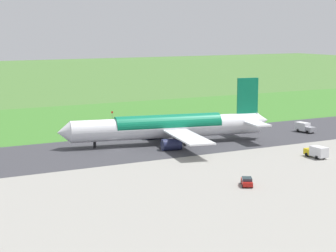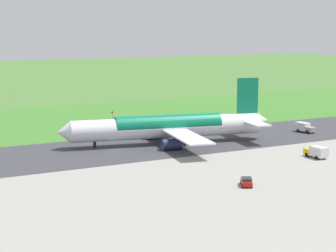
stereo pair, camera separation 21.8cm
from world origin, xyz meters
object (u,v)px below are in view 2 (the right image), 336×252
(service_truck_baggage, at_px, (305,127))
(service_truck_fuel, at_px, (317,152))
(service_car_followme, at_px, (246,182))
(traffic_cone_orange, at_px, (101,121))
(no_stopping_sign, at_px, (112,115))
(airliner_main, at_px, (169,127))

(service_truck_baggage, bearing_deg, service_truck_fuel, 53.27)
(service_truck_baggage, xyz_separation_m, service_car_followme, (48.02, 39.38, -0.56))
(service_truck_baggage, xyz_separation_m, traffic_cone_orange, (41.89, -43.62, -1.13))
(service_truck_baggage, distance_m, service_truck_fuel, 33.78)
(service_truck_baggage, xyz_separation_m, service_truck_fuel, (20.21, 27.08, 0.00))
(no_stopping_sign, distance_m, traffic_cone_orange, 6.99)
(service_truck_fuel, relative_size, no_stopping_sign, 2.34)
(airliner_main, xyz_separation_m, traffic_cone_orange, (1.35, -40.62, -4.08))
(service_car_followme, xyz_separation_m, service_truck_fuel, (-27.81, -12.31, 0.56))
(service_car_followme, height_order, service_truck_fuel, service_truck_fuel)
(no_stopping_sign, xyz_separation_m, traffic_cone_orange, (5.62, 3.98, -1.21))
(service_truck_fuel, height_order, traffic_cone_orange, service_truck_fuel)
(airliner_main, height_order, service_truck_fuel, airliner_main)
(airliner_main, distance_m, no_stopping_sign, 44.89)
(airliner_main, distance_m, service_truck_fuel, 36.42)
(airliner_main, relative_size, service_truck_baggage, 8.96)
(airliner_main, bearing_deg, service_car_followme, 79.98)
(service_truck_fuel, bearing_deg, no_stopping_sign, -77.86)
(service_truck_baggage, relative_size, service_truck_fuel, 1.03)
(service_car_followme, xyz_separation_m, traffic_cone_orange, (-6.13, -83.00, -0.57))
(service_car_followme, height_order, traffic_cone_orange, service_car_followme)
(airliner_main, relative_size, service_car_followme, 11.86)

